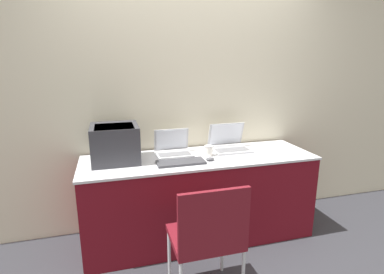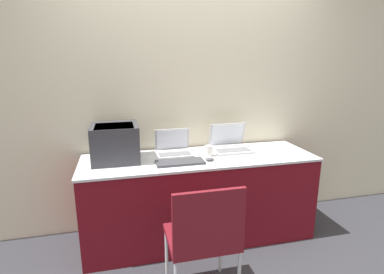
% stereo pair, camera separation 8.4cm
% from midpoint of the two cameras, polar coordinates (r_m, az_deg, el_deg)
% --- Properties ---
extents(ground_plane, '(14.00, 14.00, 0.00)m').
position_cam_midpoint_polar(ground_plane, '(2.79, 2.49, -21.43)').
color(ground_plane, '#333338').
extents(wall_back, '(8.00, 0.05, 2.60)m').
position_cam_midpoint_polar(wall_back, '(2.94, -1.45, 7.91)').
color(wall_back, beige).
rests_on(wall_back, ground_plane).
extents(table, '(2.08, 0.64, 0.79)m').
position_cam_midpoint_polar(table, '(2.84, 0.57, -11.38)').
color(table, maroon).
rests_on(table, ground_plane).
extents(printer, '(0.39, 0.38, 0.31)m').
position_cam_midpoint_polar(printer, '(2.62, -15.33, -0.95)').
color(printer, '#333338').
rests_on(printer, table).
extents(laptop_left, '(0.32, 0.26, 0.23)m').
position_cam_midpoint_polar(laptop_left, '(2.76, -4.44, -2.29)').
color(laptop_left, '#B7B7BC').
rests_on(laptop_left, table).
extents(laptop_right, '(0.36, 0.32, 0.25)m').
position_cam_midpoint_polar(laptop_right, '(2.92, 6.34, -1.35)').
color(laptop_right, '#B7B7BC').
rests_on(laptop_right, table).
extents(external_keyboard, '(0.40, 0.17, 0.02)m').
position_cam_midpoint_polar(external_keyboard, '(2.52, -3.08, -4.84)').
color(external_keyboard, '#3D3D42').
rests_on(external_keyboard, table).
extents(coffee_cup, '(0.08, 0.08, 0.09)m').
position_cam_midpoint_polar(coffee_cup, '(2.71, 2.28, -2.62)').
color(coffee_cup, white).
rests_on(coffee_cup, table).
extents(mouse, '(0.08, 0.05, 0.03)m').
position_cam_midpoint_polar(mouse, '(2.59, 2.55, -4.22)').
color(mouse, '#4C4C51').
rests_on(mouse, table).
extents(chair, '(0.46, 0.41, 0.88)m').
position_cam_midpoint_polar(chair, '(2.07, 1.84, -17.89)').
color(chair, maroon).
rests_on(chair, ground_plane).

